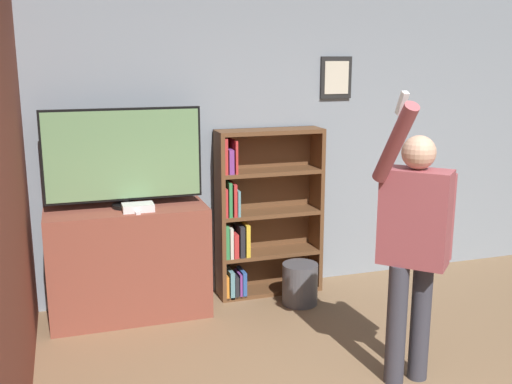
% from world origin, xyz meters
% --- Properties ---
extents(wall_back, '(6.12, 0.09, 2.70)m').
position_xyz_m(wall_back, '(0.00, 2.82, 1.35)').
color(wall_back, gray).
rests_on(wall_back, ground_plane).
extents(wall_side_brick, '(0.06, 4.39, 2.70)m').
position_xyz_m(wall_side_brick, '(-2.09, 1.40, 1.35)').
color(wall_side_brick, brown).
rests_on(wall_side_brick, ground_plane).
extents(tv_ledge, '(1.28, 0.52, 0.92)m').
position_xyz_m(tv_ledge, '(-1.32, 2.50, 0.46)').
color(tv_ledge, brown).
rests_on(tv_ledge, ground_plane).
extents(television, '(1.25, 0.22, 0.80)m').
position_xyz_m(television, '(-1.32, 2.52, 1.34)').
color(television, black).
rests_on(television, tv_ledge).
extents(game_console, '(0.24, 0.16, 0.06)m').
position_xyz_m(game_console, '(-1.24, 2.38, 0.95)').
color(game_console, white).
rests_on(game_console, tv_ledge).
extents(remote_loose, '(0.06, 0.14, 0.02)m').
position_xyz_m(remote_loose, '(-1.26, 2.32, 0.93)').
color(remote_loose, white).
rests_on(remote_loose, tv_ledge).
extents(bookshelf, '(0.95, 0.28, 1.50)m').
position_xyz_m(bookshelf, '(-0.14, 2.65, 0.72)').
color(bookshelf, brown).
rests_on(bookshelf, ground_plane).
extents(person, '(0.57, 0.54, 1.93)m').
position_xyz_m(person, '(0.32, 0.89, 1.00)').
color(person, '#383842').
rests_on(person, ground_plane).
extents(waste_bin, '(0.31, 0.31, 0.36)m').
position_xyz_m(waste_bin, '(0.12, 2.29, 0.18)').
color(waste_bin, '#4C4C51').
rests_on(waste_bin, ground_plane).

